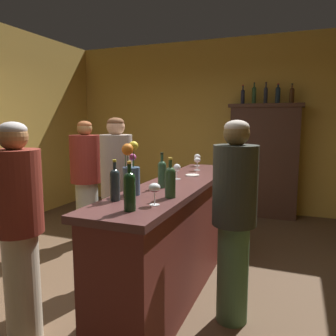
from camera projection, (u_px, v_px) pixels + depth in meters
name	position (u px, v px, depth m)	size (l,w,h in m)	color
floor	(114.00, 289.00, 3.14)	(8.52, 8.52, 0.00)	brown
wall_back	(207.00, 126.00, 6.01)	(5.11, 0.12, 2.95)	gold
bar_counter	(177.00, 235.00, 3.11)	(0.54, 2.55, 1.01)	maroon
display_cabinet	(264.00, 159.00, 5.45)	(1.15, 0.38, 1.83)	#432A21
wine_bottle_chardonnay	(170.00, 181.00, 2.40)	(0.08, 0.08, 0.29)	#294727
wine_bottle_pinot	(130.00, 189.00, 2.05)	(0.07, 0.07, 0.31)	#18381A
wine_bottle_rose	(115.00, 183.00, 2.31)	(0.07, 0.07, 0.29)	#222E32
wine_bottle_riesling	(162.00, 173.00, 2.77)	(0.07, 0.07, 0.29)	#284B30
wine_glass_front	(155.00, 189.00, 2.19)	(0.08, 0.08, 0.15)	white
wine_glass_mid	(197.00, 161.00, 3.74)	(0.07, 0.07, 0.14)	white
wine_glass_rear	(177.00, 168.00, 3.17)	(0.07, 0.07, 0.15)	white
wine_glass_spare	(197.00, 158.00, 4.11)	(0.08, 0.08, 0.15)	white
flower_arrangement	(131.00, 173.00, 2.49)	(0.14, 0.15, 0.40)	#364D68
cheese_plate	(192.00, 175.00, 3.38)	(0.14, 0.14, 0.01)	white
display_bottle_left	(243.00, 96.00, 5.44)	(0.07, 0.07, 0.31)	#22243D
display_bottle_midleft	(254.00, 94.00, 5.38)	(0.07, 0.07, 0.34)	#2A4C2F
display_bottle_center	(266.00, 94.00, 5.31)	(0.06, 0.06, 0.34)	#252737
display_bottle_midright	(278.00, 94.00, 5.25)	(0.08, 0.08, 0.31)	#18293C
display_bottle_right	(292.00, 95.00, 5.17)	(0.08, 0.08, 0.30)	#432613
patron_in_grey	(19.00, 224.00, 2.30)	(0.34, 0.34, 1.56)	#B7AA8F
patron_in_navy	(117.00, 191.00, 3.29)	(0.31, 0.31, 1.59)	brown
patron_redhead	(86.00, 177.00, 4.33)	(0.40, 0.40, 1.56)	#999C8F
bartender	(234.00, 214.00, 2.53)	(0.34, 0.34, 1.57)	#446B49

